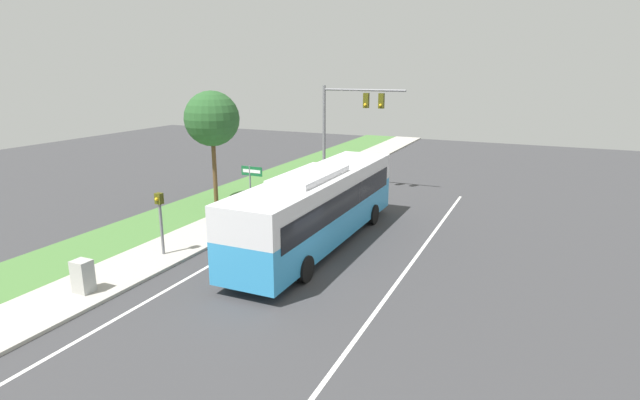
% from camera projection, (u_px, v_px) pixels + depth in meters
% --- Properties ---
extents(ground_plane, '(80.00, 80.00, 0.00)m').
position_uv_depth(ground_plane, '(296.00, 277.00, 18.60)').
color(ground_plane, '#38383A').
extents(sidewalk, '(2.80, 80.00, 0.12)m').
position_uv_depth(sidewalk, '(165.00, 251.00, 21.07)').
color(sidewalk, '#ADA89E').
rests_on(sidewalk, ground_plane).
extents(grass_verge, '(3.60, 80.00, 0.10)m').
position_uv_depth(grass_verge, '(109.00, 241.00, 22.35)').
color(grass_verge, '#477538').
rests_on(grass_verge, ground_plane).
extents(lane_divider_near, '(0.14, 30.00, 0.01)m').
position_uv_depth(lane_divider_near, '(216.00, 262.00, 20.04)').
color(lane_divider_near, silver).
rests_on(lane_divider_near, ground_plane).
extents(lane_divider_far, '(0.14, 30.00, 0.01)m').
position_uv_depth(lane_divider_far, '(389.00, 294.00, 17.16)').
color(lane_divider_far, silver).
rests_on(lane_divider_far, ground_plane).
extents(bus, '(2.70, 12.46, 3.42)m').
position_uv_depth(bus, '(319.00, 204.00, 21.59)').
color(bus, '#3393D1').
rests_on(bus, ground_plane).
extents(signal_gantry, '(5.36, 0.41, 6.54)m').
position_uv_depth(signal_gantry, '(347.00, 117.00, 31.10)').
color(signal_gantry, slate).
rests_on(signal_gantry, ground_plane).
extents(pedestrian_signal, '(0.28, 0.34, 2.70)m').
position_uv_depth(pedestrian_signal, '(160.00, 213.00, 20.16)').
color(pedestrian_signal, slate).
rests_on(pedestrian_signal, ground_plane).
extents(street_sign, '(1.19, 0.08, 2.85)m').
position_uv_depth(street_sign, '(251.00, 182.00, 25.14)').
color(street_sign, slate).
rests_on(street_sign, ground_plane).
extents(utility_cabinet, '(0.61, 0.52, 1.14)m').
position_uv_depth(utility_cabinet, '(83.00, 276.00, 16.94)').
color(utility_cabinet, '#A8A8A3').
rests_on(utility_cabinet, sidewalk).
extents(roadside_tree, '(3.06, 3.06, 6.30)m').
position_uv_depth(roadside_tree, '(212.00, 119.00, 27.63)').
color(roadside_tree, brown).
rests_on(roadside_tree, grass_verge).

